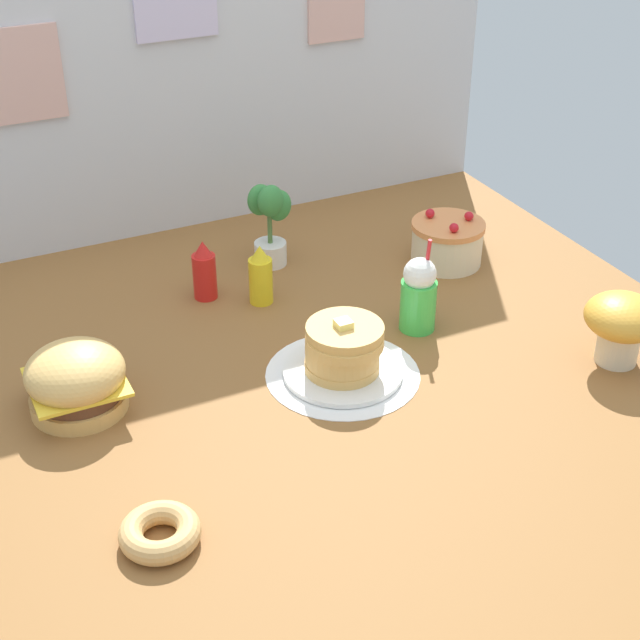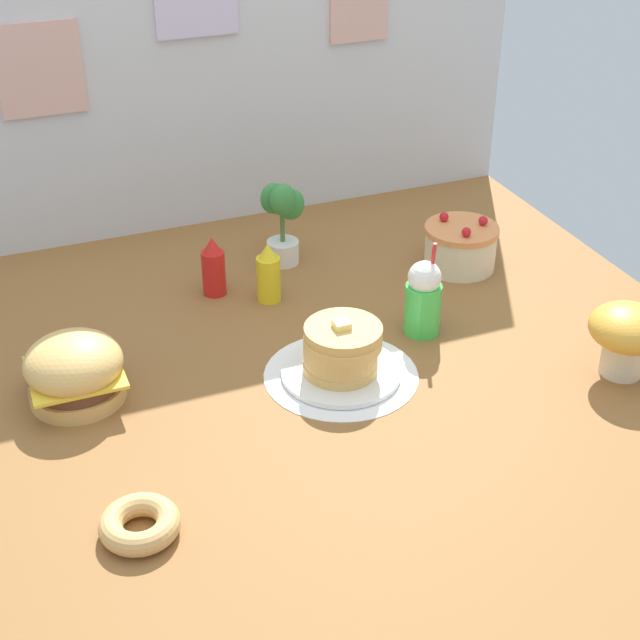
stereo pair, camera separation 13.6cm
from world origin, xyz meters
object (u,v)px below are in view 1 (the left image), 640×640
burger (76,380)px  pancake_stack (343,353)px  layer_cake (447,242)px  ketchup_bottle (204,272)px  cream_soda_cup (419,295)px  donut_pink_glaze (160,532)px  mustard_bottle (259,276)px  potted_plant (270,220)px  mushroom_stool (622,322)px

burger → pancake_stack: burger is taller
layer_cake → ketchup_bottle: bearing=170.8°
cream_soda_cup → donut_pink_glaze: (-0.84, -0.46, -0.08)m
ketchup_bottle → burger: bearing=-140.6°
ketchup_bottle → mustard_bottle: (0.12, -0.09, 0.00)m
mustard_bottle → cream_soda_cup: cream_soda_cup is taller
mustard_bottle → cream_soda_cup: size_ratio=0.67×
cream_soda_cup → donut_pink_glaze: 0.96m
layer_cake → ketchup_bottle: 0.72m
donut_pink_glaze → potted_plant: potted_plant is taller
pancake_stack → donut_pink_glaze: bearing=-148.5°
potted_plant → mushroom_stool: bearing=-56.1°
burger → mustard_bottle: bearing=25.6°
burger → layer_cake: burger is taller
burger → mustard_bottle: (0.56, 0.27, 0.00)m
mustard_bottle → donut_pink_glaze: (-0.52, -0.76, -0.05)m
donut_pink_glaze → mushroom_stool: (1.21, 0.11, 0.09)m
donut_pink_glaze → mushroom_stool: mushroom_stool is taller
mustard_bottle → layer_cake: bearing=-2.4°
layer_cake → mushroom_stool: mushroom_stool is taller
burger → potted_plant: 0.82m
mustard_bottle → cream_soda_cup: (0.32, -0.30, 0.02)m
burger → layer_cake: (1.15, 0.24, -0.01)m
layer_cake → ketchup_bottle: (-0.71, 0.11, 0.01)m
pancake_stack → cream_soda_cup: bearing=22.1°
pancake_stack → layer_cake: (0.54, 0.39, 0.00)m
cream_soda_cup → mushroom_stool: cream_soda_cup is taller
layer_cake → cream_soda_cup: cream_soda_cup is taller
layer_cake → donut_pink_glaze: layer_cake is taller
mustard_bottle → mushroom_stool: 0.95m
cream_soda_cup → donut_pink_glaze: cream_soda_cup is taller
layer_cake → donut_pink_glaze: 1.33m
donut_pink_glaze → potted_plant: size_ratio=0.61×
burger → ketchup_bottle: bearing=39.4°
cream_soda_cup → donut_pink_glaze: size_ratio=1.61×
ketchup_bottle → donut_pink_glaze: (-0.40, -0.85, -0.05)m
mushroom_stool → layer_cake: bearing=99.1°
layer_cake → mustard_bottle: 0.58m
mustard_bottle → donut_pink_glaze: mustard_bottle is taller
ketchup_bottle → donut_pink_glaze: ketchup_bottle is taller
pancake_stack → ketchup_bottle: size_ratio=1.70×
ketchup_bottle → donut_pink_glaze: bearing=-115.1°
donut_pink_glaze → mustard_bottle: bearing=55.5°
ketchup_bottle → cream_soda_cup: size_ratio=0.67×
mustard_bottle → potted_plant: size_ratio=0.66×
mustard_bottle → donut_pink_glaze: 0.93m
donut_pink_glaze → potted_plant: (0.64, 0.96, 0.11)m
mustard_bottle → potted_plant: bearing=58.9°
ketchup_bottle → cream_soda_cup: (0.44, -0.39, 0.02)m
cream_soda_cup → mushroom_stool: size_ratio=1.36×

